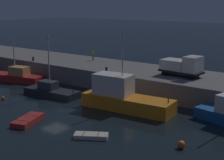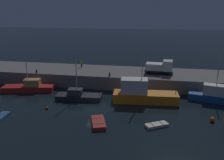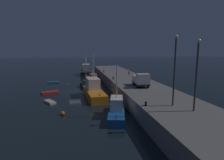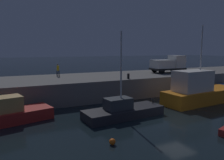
{
  "view_description": "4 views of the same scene",
  "coord_description": "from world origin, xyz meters",
  "px_view_note": "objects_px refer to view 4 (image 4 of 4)",
  "views": [
    {
      "loc": [
        25.43,
        -23.8,
        10.86
      ],
      "look_at": [
        1.44,
        8.3,
        1.56
      ],
      "focal_mm": 53.51,
      "sensor_mm": 36.0,
      "label": 1
    },
    {
      "loc": [
        8.12,
        -30.47,
        13.31
      ],
      "look_at": [
        0.84,
        8.15,
        1.85
      ],
      "focal_mm": 37.82,
      "sensor_mm": 36.0,
      "label": 2
    },
    {
      "loc": [
        41.71,
        0.37,
        9.27
      ],
      "look_at": [
        1.13,
        8.2,
        2.39
      ],
      "focal_mm": 30.27,
      "sensor_mm": 36.0,
      "label": 3
    },
    {
      "loc": [
        -11.95,
        -13.2,
        5.74
      ],
      "look_at": [
        -1.57,
        9.08,
        2.28
      ],
      "focal_mm": 34.94,
      "sensor_mm": 36.0,
      "label": 4
    }
  ],
  "objects_px": {
    "fishing_boat_white": "(200,91)",
    "fishing_trawler_green": "(123,111)",
    "mooring_buoy_mid": "(112,142)",
    "bollard_west": "(128,76)",
    "dockworker": "(58,69)",
    "utility_truck": "(169,64)"
  },
  "relations": [
    {
      "from": "fishing_boat_white",
      "to": "fishing_trawler_green",
      "type": "bearing_deg",
      "value": -174.67
    },
    {
      "from": "mooring_buoy_mid",
      "to": "bollard_west",
      "type": "xyz_separation_m",
      "value": [
        6.94,
        10.47,
        2.49
      ]
    },
    {
      "from": "fishing_trawler_green",
      "to": "dockworker",
      "type": "distance_m",
      "value": 12.26
    },
    {
      "from": "fishing_trawler_green",
      "to": "mooring_buoy_mid",
      "type": "bearing_deg",
      "value": -124.1
    },
    {
      "from": "fishing_boat_white",
      "to": "mooring_buoy_mid",
      "type": "relative_size",
      "value": 25.28
    },
    {
      "from": "fishing_boat_white",
      "to": "fishing_trawler_green",
      "type": "relative_size",
      "value": 1.38
    },
    {
      "from": "utility_truck",
      "to": "bollard_west",
      "type": "height_order",
      "value": "utility_truck"
    },
    {
      "from": "fishing_boat_white",
      "to": "dockworker",
      "type": "height_order",
      "value": "fishing_boat_white"
    },
    {
      "from": "fishing_boat_white",
      "to": "dockworker",
      "type": "bearing_deg",
      "value": 140.57
    },
    {
      "from": "utility_truck",
      "to": "dockworker",
      "type": "xyz_separation_m",
      "value": [
        -15.58,
        2.2,
        -0.35
      ]
    },
    {
      "from": "fishing_boat_white",
      "to": "bollard_west",
      "type": "bearing_deg",
      "value": 140.46
    },
    {
      "from": "bollard_west",
      "to": "fishing_trawler_green",
      "type": "bearing_deg",
      "value": -123.1
    },
    {
      "from": "fishing_trawler_green",
      "to": "utility_truck",
      "type": "relative_size",
      "value": 1.39
    },
    {
      "from": "fishing_boat_white",
      "to": "utility_truck",
      "type": "relative_size",
      "value": 1.92
    },
    {
      "from": "mooring_buoy_mid",
      "to": "bollard_west",
      "type": "distance_m",
      "value": 12.81
    },
    {
      "from": "mooring_buoy_mid",
      "to": "dockworker",
      "type": "xyz_separation_m",
      "value": [
        0.02,
        16.15,
        3.07
      ]
    },
    {
      "from": "fishing_boat_white",
      "to": "bollard_west",
      "type": "relative_size",
      "value": 15.94
    },
    {
      "from": "dockworker",
      "to": "utility_truck",
      "type": "bearing_deg",
      "value": -8.05
    },
    {
      "from": "fishing_trawler_green",
      "to": "mooring_buoy_mid",
      "type": "height_order",
      "value": "fishing_trawler_green"
    },
    {
      "from": "fishing_boat_white",
      "to": "bollard_west",
      "type": "distance_m",
      "value": 7.91
    },
    {
      "from": "utility_truck",
      "to": "bollard_west",
      "type": "distance_m",
      "value": 9.37
    },
    {
      "from": "utility_truck",
      "to": "fishing_boat_white",
      "type": "bearing_deg",
      "value": -107.41
    }
  ]
}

